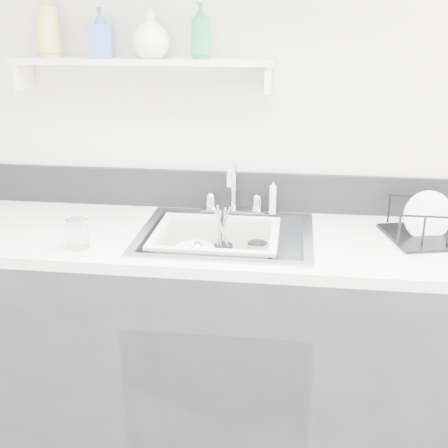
# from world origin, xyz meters

# --- Properties ---
(room_shell) EXTENTS (3.50, 3.00, 2.60)m
(room_shell) POSITION_xyz_m (0.00, 0.39, 1.68)
(room_shell) COLOR silver
(room_shell) RESTS_ON ground
(counter_run) EXTENTS (3.20, 0.62, 0.92)m
(counter_run) POSITION_xyz_m (0.00, 1.19, 0.46)
(counter_run) COLOR #29292C
(counter_run) RESTS_ON ground
(backsplash) EXTENTS (3.20, 0.02, 0.16)m
(backsplash) POSITION_xyz_m (0.00, 1.49, 1.00)
(backsplash) COLOR black
(backsplash) RESTS_ON counter_run
(sink) EXTENTS (0.64, 0.52, 0.20)m
(sink) POSITION_xyz_m (0.00, 1.19, 0.83)
(sink) COLOR silver
(sink) RESTS_ON counter_run
(faucet) EXTENTS (0.26, 0.18, 0.23)m
(faucet) POSITION_xyz_m (0.00, 1.44, 0.98)
(faucet) COLOR silver
(faucet) RESTS_ON counter_run
(side_sprayer) EXTENTS (0.03, 0.03, 0.14)m
(side_sprayer) POSITION_xyz_m (0.16, 1.44, 0.99)
(side_sprayer) COLOR silver
(side_sprayer) RESTS_ON counter_run
(wall_shelf) EXTENTS (1.00, 0.16, 0.12)m
(wall_shelf) POSITION_xyz_m (-0.35, 1.42, 1.51)
(wall_shelf) COLOR silver
(wall_shelf) RESTS_ON room_shell
(wash_tub) EXTENTS (0.55, 0.49, 0.18)m
(wash_tub) POSITION_xyz_m (-0.04, 1.20, 0.84)
(wash_tub) COLOR silver
(wash_tub) RESTS_ON sink
(plate_stack) EXTENTS (0.26, 0.25, 0.10)m
(plate_stack) POSITION_xyz_m (-0.10, 1.17, 0.79)
(plate_stack) COLOR white
(plate_stack) RESTS_ON wash_tub
(utensil_cup) EXTENTS (0.07, 0.07, 0.24)m
(utensil_cup) POSITION_xyz_m (-0.02, 1.25, 0.82)
(utensil_cup) COLOR black
(utensil_cup) RESTS_ON wash_tub
(ladle) EXTENTS (0.23, 0.30, 0.08)m
(ladle) POSITION_xyz_m (-0.08, 1.19, 0.81)
(ladle) COLOR silver
(ladle) RESTS_ON wash_tub
(tumbler_in_tub) EXTENTS (0.09, 0.09, 0.11)m
(tumbler_in_tub) POSITION_xyz_m (0.12, 1.23, 0.82)
(tumbler_in_tub) COLOR white
(tumbler_in_tub) RESTS_ON wash_tub
(tumbler_counter) EXTENTS (0.10, 0.10, 0.11)m
(tumbler_counter) POSITION_xyz_m (-0.49, 1.00, 0.97)
(tumbler_counter) COLOR white
(tumbler_counter) RESTS_ON counter_run
(dish_rack) EXTENTS (0.42, 0.35, 0.13)m
(dish_rack) POSITION_xyz_m (0.77, 1.26, 0.98)
(dish_rack) COLOR black
(dish_rack) RESTS_ON counter_run
(bowl_small) EXTENTS (0.12, 0.12, 0.03)m
(bowl_small) POSITION_xyz_m (0.09, 1.12, 0.78)
(bowl_small) COLOR white
(bowl_small) RESTS_ON wash_tub
(soap_bottle_a) EXTENTS (0.11, 0.11, 0.26)m
(soap_bottle_a) POSITION_xyz_m (-0.71, 1.42, 1.66)
(soap_bottle_a) COLOR #D2BE50
(soap_bottle_a) RESTS_ON wall_shelf
(soap_bottle_b) EXTENTS (0.09, 0.10, 0.18)m
(soap_bottle_b) POSITION_xyz_m (-0.50, 1.40, 1.62)
(soap_bottle_b) COLOR #3966A7
(soap_bottle_b) RESTS_ON wall_shelf
(soap_bottle_c) EXTENTS (0.15, 0.15, 0.18)m
(soap_bottle_c) POSITION_xyz_m (-0.31, 1.40, 1.62)
(soap_bottle_c) COLOR white
(soap_bottle_c) RESTS_ON wall_shelf
(soap_bottle_d) EXTENTS (0.09, 0.09, 0.20)m
(soap_bottle_d) POSITION_xyz_m (-0.12, 1.41, 1.63)
(soap_bottle_d) COLOR #238458
(soap_bottle_d) RESTS_ON wall_shelf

